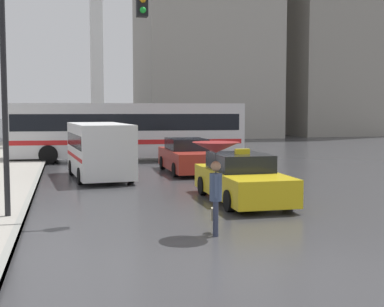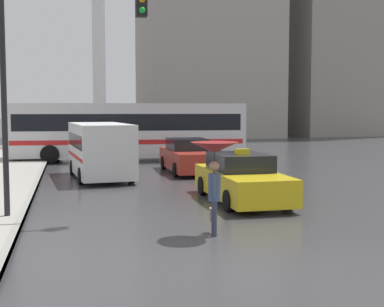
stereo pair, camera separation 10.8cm
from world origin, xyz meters
name	(u,v)px [view 1 (the left image)]	position (x,y,z in m)	size (l,w,h in m)	color
ground_plane	(259,268)	(0.00, 0.00, 0.00)	(300.00, 300.00, 0.00)	#38383A
taxi	(242,179)	(1.89, 6.61, 0.67)	(1.91, 4.75, 1.60)	gold
sedan_red	(187,157)	(1.92, 14.19, 0.69)	(1.91, 4.76, 1.48)	#A52D23
ambulance_van	(99,148)	(-1.98, 12.96, 1.23)	(2.48, 5.21, 2.21)	silver
city_bus	(127,129)	(-0.07, 20.12, 1.72)	(12.54, 3.42, 3.08)	silver
pedestrian_with_umbrella	(216,159)	(-0.07, 2.57, 1.69)	(1.05, 1.05, 2.07)	#2D3347
traffic_light	(60,48)	(-3.36, 4.98, 4.29)	(3.57, 0.38, 6.22)	black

